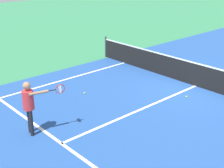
# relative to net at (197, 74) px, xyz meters

# --- Properties ---
(ground_plane) EXTENTS (60.00, 60.00, 0.00)m
(ground_plane) POSITION_rel_net_xyz_m (0.00, 0.00, -0.49)
(ground_plane) COLOR #337F51
(court_surface_inbounds) EXTENTS (10.62, 24.40, 0.00)m
(court_surface_inbounds) POSITION_rel_net_xyz_m (0.00, 0.00, -0.49)
(court_surface_inbounds) COLOR #234C93
(court_surface_inbounds) RESTS_ON ground_plane
(line_sideline_left) EXTENTS (0.10, 11.89, 0.01)m
(line_sideline_left) POSITION_rel_net_xyz_m (-4.11, -5.95, -0.49)
(line_sideline_left) COLOR white
(line_sideline_left) RESTS_ON ground_plane
(line_service_near) EXTENTS (8.22, 0.10, 0.01)m
(line_service_near) POSITION_rel_net_xyz_m (0.00, -6.40, -0.49)
(line_service_near) COLOR white
(line_service_near) RESTS_ON ground_plane
(line_center_service) EXTENTS (0.10, 6.40, 0.01)m
(line_center_service) POSITION_rel_net_xyz_m (0.00, -3.20, -0.49)
(line_center_service) COLOR white
(line_center_service) RESTS_ON ground_plane
(net) EXTENTS (11.06, 0.09, 1.07)m
(net) POSITION_rel_net_xyz_m (0.00, 0.00, 0.00)
(net) COLOR #33383D
(net) RESTS_ON ground_plane
(player_near) EXTENTS (0.71, 1.12, 1.62)m
(player_near) POSITION_rel_net_xyz_m (-1.03, -6.72, 0.51)
(player_near) COLOR black
(player_near) RESTS_ON ground_plane
(tennis_ball_near_net) EXTENTS (0.07, 0.07, 0.07)m
(tennis_ball_near_net) POSITION_rel_net_xyz_m (0.44, -1.22, -0.46)
(tennis_ball_near_net) COLOR #CCE033
(tennis_ball_near_net) RESTS_ON ground_plane
(tennis_ball_mid_court) EXTENTS (0.07, 0.07, 0.07)m
(tennis_ball_mid_court) POSITION_rel_net_xyz_m (-2.34, -3.80, -0.46)
(tennis_ball_mid_court) COLOR #CCE033
(tennis_ball_mid_court) RESTS_ON ground_plane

